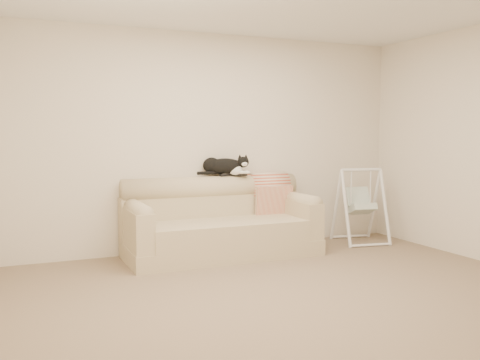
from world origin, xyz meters
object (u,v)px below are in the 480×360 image
at_px(sofa, 220,225).
at_px(tuxedo_cat, 225,166).
at_px(remote_b, 240,175).
at_px(remote_a, 226,175).
at_px(baby_swing, 360,205).

bearing_deg(sofa, tuxedo_cat, 57.46).
bearing_deg(tuxedo_cat, sofa, -122.54).
distance_m(remote_b, tuxedo_cat, 0.22).
relative_size(remote_a, remote_b, 1.06).
height_order(remote_b, tuxedo_cat, tuxedo_cat).
height_order(sofa, tuxedo_cat, tuxedo_cat).
bearing_deg(remote_a, tuxedo_cat, 147.19).
bearing_deg(sofa, remote_a, 54.07).
bearing_deg(remote_b, tuxedo_cat, 161.93).
relative_size(sofa, remote_b, 12.48).
xyz_separation_m(remote_b, tuxedo_cat, (-0.18, 0.06, 0.11)).
height_order(remote_a, remote_b, remote_a).
height_order(sofa, remote_a, remote_a).
distance_m(remote_a, remote_b, 0.17).
bearing_deg(baby_swing, remote_a, 170.43).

